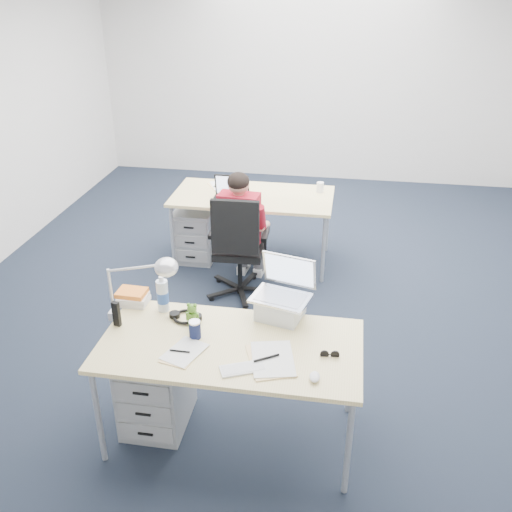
% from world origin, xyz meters
% --- Properties ---
extents(floor, '(7.00, 7.00, 0.00)m').
position_xyz_m(floor, '(0.00, 0.00, 0.00)').
color(floor, black).
rests_on(floor, ground).
extents(room, '(6.02, 7.02, 2.80)m').
position_xyz_m(room, '(0.00, 0.00, 1.71)').
color(room, silver).
rests_on(room, ground).
extents(desk_near, '(1.60, 0.80, 0.73)m').
position_xyz_m(desk_near, '(-0.10, -1.76, 0.68)').
color(desk_near, '#D9C37D').
rests_on(desk_near, ground).
extents(desk_far, '(1.60, 0.80, 0.73)m').
position_xyz_m(desk_far, '(-0.40, 0.74, 0.68)').
color(desk_far, '#D9C37D').
rests_on(desk_far, ground).
extents(office_chair, '(0.67, 0.67, 1.02)m').
position_xyz_m(office_chair, '(-0.40, 0.02, 0.29)').
color(office_chair, black).
rests_on(office_chair, ground).
extents(seated_person, '(0.38, 0.65, 1.19)m').
position_xyz_m(seated_person, '(-0.39, 0.19, 0.60)').
color(seated_person, '#AB1828').
rests_on(seated_person, ground).
extents(drawer_pedestal_near, '(0.40, 0.50, 0.55)m').
position_xyz_m(drawer_pedestal_near, '(-0.62, -1.72, 0.28)').
color(drawer_pedestal_near, '#9FA2A4').
rests_on(drawer_pedestal_near, ground).
extents(drawer_pedestal_far, '(0.40, 0.50, 0.55)m').
position_xyz_m(drawer_pedestal_far, '(-1.00, 0.72, 0.28)').
color(drawer_pedestal_far, '#9FA2A4').
rests_on(drawer_pedestal_far, ground).
extents(silver_laptop, '(0.42, 0.37, 0.39)m').
position_xyz_m(silver_laptop, '(0.16, -1.41, 0.92)').
color(silver_laptop, silver).
rests_on(silver_laptop, desk_near).
extents(wireless_keyboard, '(0.28, 0.20, 0.01)m').
position_xyz_m(wireless_keyboard, '(0.02, -1.99, 0.74)').
color(wireless_keyboard, white).
rests_on(wireless_keyboard, desk_near).
extents(computer_mouse, '(0.06, 0.10, 0.03)m').
position_xyz_m(computer_mouse, '(0.43, -2.02, 0.75)').
color(computer_mouse, white).
rests_on(computer_mouse, desk_near).
extents(headphones, '(0.23, 0.18, 0.04)m').
position_xyz_m(headphones, '(-0.44, -1.54, 0.75)').
color(headphones, black).
rests_on(headphones, desk_near).
extents(can_koozie, '(0.08, 0.08, 0.12)m').
position_xyz_m(can_koozie, '(-0.33, -1.74, 0.79)').
color(can_koozie, '#151C42').
rests_on(can_koozie, desk_near).
extents(water_bottle, '(0.10, 0.10, 0.25)m').
position_xyz_m(water_bottle, '(-0.62, -1.46, 0.86)').
color(water_bottle, silver).
rests_on(water_bottle, desk_near).
extents(bear_figurine, '(0.09, 0.07, 0.16)m').
position_xyz_m(bear_figurine, '(-0.38, -1.61, 0.81)').
color(bear_figurine, '#397920').
rests_on(bear_figurine, desk_near).
extents(book_stack, '(0.24, 0.21, 0.09)m').
position_xyz_m(book_stack, '(-0.85, -1.41, 0.78)').
color(book_stack, silver).
rests_on(book_stack, desk_near).
extents(cordless_phone, '(0.05, 0.04, 0.17)m').
position_xyz_m(cordless_phone, '(-0.85, -1.69, 0.82)').
color(cordless_phone, black).
rests_on(cordless_phone, desk_near).
extents(papers_left, '(0.26, 0.31, 0.01)m').
position_xyz_m(papers_left, '(-0.36, -1.91, 0.73)').
color(papers_left, '#FFD993').
rests_on(papers_left, desk_near).
extents(papers_right, '(0.33, 0.40, 0.01)m').
position_xyz_m(papers_right, '(0.17, -1.89, 0.74)').
color(papers_right, '#FFD993').
rests_on(papers_right, desk_near).
extents(sunglasses, '(0.12, 0.07, 0.03)m').
position_xyz_m(sunglasses, '(0.50, -1.79, 0.74)').
color(sunglasses, black).
rests_on(sunglasses, desk_near).
extents(desk_lamp, '(0.45, 0.22, 0.49)m').
position_xyz_m(desk_lamp, '(-0.76, -1.61, 0.98)').
color(desk_lamp, silver).
rests_on(desk_lamp, desk_near).
extents(dark_laptop, '(0.35, 0.34, 0.25)m').
position_xyz_m(dark_laptop, '(-0.59, 0.54, 0.85)').
color(dark_laptop, black).
rests_on(dark_laptop, desk_far).
extents(far_cup, '(0.08, 0.08, 0.10)m').
position_xyz_m(far_cup, '(0.26, 0.93, 0.78)').
color(far_cup, white).
rests_on(far_cup, desk_far).
extents(far_papers, '(0.34, 0.38, 0.01)m').
position_xyz_m(far_papers, '(-0.75, 0.92, 0.73)').
color(far_papers, white).
rests_on(far_papers, desk_far).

